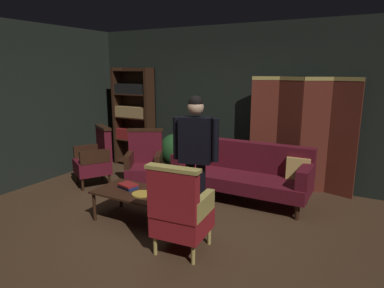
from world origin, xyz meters
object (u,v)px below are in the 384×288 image
object	(u,v)px
armchair_wing_left	(95,158)
brass_tray	(142,194)
velvet_couch	(242,171)
folding_screen	(301,133)
book_red_leather	(128,185)
bookshelf	(134,115)
book_navy_cloth	(128,187)
armchair_gilt_accent	(180,211)
armchair_wing_right	(145,163)
coffee_table	(133,194)
standing_figure	(196,150)
potted_plant	(174,152)

from	to	relation	value
armchair_wing_left	brass_tray	bearing A→B (deg)	-28.18
velvet_couch	brass_tray	bearing A→B (deg)	-117.90
folding_screen	book_red_leather	bearing A→B (deg)	-129.35
bookshelf	book_red_leather	bearing A→B (deg)	-54.04
velvet_couch	book_navy_cloth	distance (m)	1.82
armchair_wing_left	book_red_leather	xyz separation A→B (m)	(1.39, -0.81, -0.02)
armchair_gilt_accent	book_red_leather	bearing A→B (deg)	157.68
armchair_gilt_accent	armchair_wing_left	xyz separation A→B (m)	(-2.49, 1.26, 0.00)
armchair_wing_right	brass_tray	bearing A→B (deg)	-55.34
velvet_couch	armchair_wing_left	distance (m)	2.59
bookshelf	coffee_table	distance (m)	2.88
coffee_table	armchair_wing_left	world-z (taller)	armchair_wing_left
coffee_table	standing_figure	bearing A→B (deg)	18.05
armchair_wing_right	brass_tray	distance (m)	1.26
folding_screen	brass_tray	size ratio (longest dim) A/B	7.45
velvet_couch	book_red_leather	distance (m)	1.82
bookshelf	velvet_couch	world-z (taller)	bookshelf
armchair_wing_right	brass_tray	xyz separation A→B (m)	(0.72, -1.04, -0.06)
armchair_gilt_accent	armchair_wing_right	distance (m)	2.05
book_navy_cloth	brass_tray	bearing A→B (deg)	-18.03
folding_screen	coffee_table	size ratio (longest dim) A/B	1.90
folding_screen	potted_plant	world-z (taller)	folding_screen
armchair_wing_right	bookshelf	bearing A→B (deg)	133.32
armchair_gilt_accent	brass_tray	size ratio (longest dim) A/B	4.08
bookshelf	book_navy_cloth	distance (m)	2.76
book_red_leather	standing_figure	bearing A→B (deg)	13.39
armchair_gilt_accent	book_red_leather	xyz separation A→B (m)	(-1.10, 0.45, -0.02)
potted_plant	armchair_wing_right	bearing A→B (deg)	-91.59
armchair_wing_left	bookshelf	bearing A→B (deg)	97.84
armchair_wing_left	coffee_table	bearing A→B (deg)	-29.52
potted_plant	standing_figure	bearing A→B (deg)	-50.49
folding_screen	coffee_table	distance (m)	2.92
bookshelf	armchair_wing_right	bearing A→B (deg)	-46.68
velvet_couch	book_navy_cloth	world-z (taller)	velvet_couch
armchair_wing_left	potted_plant	xyz separation A→B (m)	(1.01, 1.01, -0.01)
book_red_leather	armchair_wing_right	bearing A→B (deg)	113.65
book_red_leather	velvet_couch	bearing A→B (deg)	52.05
coffee_table	brass_tray	distance (m)	0.21
folding_screen	armchair_wing_left	bearing A→B (deg)	-156.15
book_navy_cloth	potted_plant	bearing A→B (deg)	101.99
armchair_wing_left	brass_tray	world-z (taller)	armchair_wing_left
bookshelf	folding_screen	bearing A→B (deg)	0.97
bookshelf	book_red_leather	world-z (taller)	bookshelf
bookshelf	armchair_wing_left	world-z (taller)	bookshelf
coffee_table	armchair_wing_right	distance (m)	1.12
potted_plant	book_navy_cloth	xyz separation A→B (m)	(0.39, -1.82, -0.04)
velvet_couch	armchair_gilt_accent	size ratio (longest dim) A/B	2.04
armchair_wing_right	book_red_leather	bearing A→B (deg)	-66.35
velvet_couch	armchair_wing_right	world-z (taller)	armchair_wing_right
coffee_table	brass_tray	world-z (taller)	brass_tray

